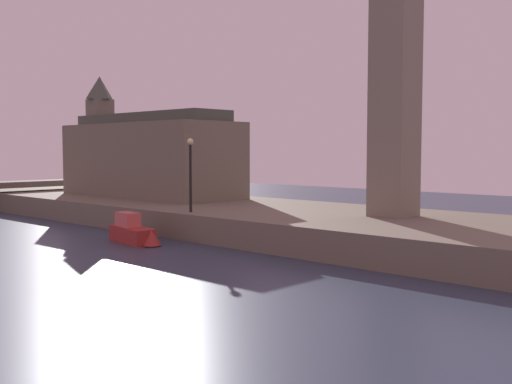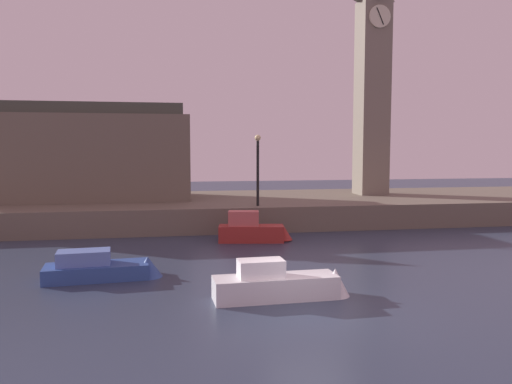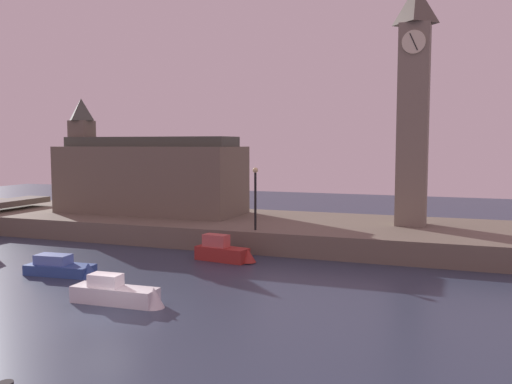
{
  "view_description": "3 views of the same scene",
  "coord_description": "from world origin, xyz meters",
  "px_view_note": "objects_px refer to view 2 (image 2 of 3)",
  "views": [
    {
      "loc": [
        27.73,
        -7.71,
        5.04
      ],
      "look_at": [
        3.85,
        17.55,
        2.65
      ],
      "focal_mm": 42.95,
      "sensor_mm": 36.0,
      "label": 1
    },
    {
      "loc": [
        -4.15,
        -14.2,
        4.92
      ],
      "look_at": [
        1.19,
        16.12,
        2.23
      ],
      "focal_mm": 35.36,
      "sensor_mm": 36.0,
      "label": 2
    },
    {
      "loc": [
        13.9,
        -19.3,
        7.27
      ],
      "look_at": [
        0.31,
        17.28,
        3.85
      ],
      "focal_mm": 38.72,
      "sensor_mm": 36.0,
      "label": 3
    }
  ],
  "objects_px": {
    "clock_tower": "(372,77)",
    "boat_tour_blue": "(109,268)",
    "boat_ferry_white": "(286,284)",
    "parliament_hall": "(66,153)",
    "streetlamp": "(258,162)",
    "boat_dinghy_red": "(255,230)"
  },
  "relations": [
    {
      "from": "boat_tour_blue",
      "to": "boat_dinghy_red",
      "type": "bearing_deg",
      "value": 43.86
    },
    {
      "from": "parliament_hall",
      "to": "boat_ferry_white",
      "type": "xyz_separation_m",
      "value": [
        10.4,
        -19.26,
        -4.14
      ]
    },
    {
      "from": "boat_dinghy_red",
      "to": "boat_tour_blue",
      "type": "xyz_separation_m",
      "value": [
        -6.75,
        -6.48,
        -0.2
      ]
    },
    {
      "from": "boat_dinghy_red",
      "to": "boat_ferry_white",
      "type": "bearing_deg",
      "value": -94.14
    },
    {
      "from": "streetlamp",
      "to": "boat_ferry_white",
      "type": "height_order",
      "value": "streetlamp"
    },
    {
      "from": "clock_tower",
      "to": "parliament_hall",
      "type": "relative_size",
      "value": 1.08
    },
    {
      "from": "clock_tower",
      "to": "boat_tour_blue",
      "type": "distance_m",
      "value": 25.22
    },
    {
      "from": "parliament_hall",
      "to": "boat_tour_blue",
      "type": "xyz_separation_m",
      "value": [
        4.38,
        -15.64,
        -4.21
      ]
    },
    {
      "from": "boat_ferry_white",
      "to": "boat_tour_blue",
      "type": "bearing_deg",
      "value": 148.97
    },
    {
      "from": "boat_dinghy_red",
      "to": "boat_tour_blue",
      "type": "distance_m",
      "value": 9.36
    },
    {
      "from": "clock_tower",
      "to": "boat_dinghy_red",
      "type": "height_order",
      "value": "clock_tower"
    },
    {
      "from": "streetlamp",
      "to": "boat_tour_blue",
      "type": "height_order",
      "value": "streetlamp"
    },
    {
      "from": "clock_tower",
      "to": "boat_ferry_white",
      "type": "distance_m",
      "value": 24.36
    },
    {
      "from": "clock_tower",
      "to": "streetlamp",
      "type": "bearing_deg",
      "value": -147.87
    },
    {
      "from": "boat_tour_blue",
      "to": "boat_ferry_white",
      "type": "bearing_deg",
      "value": -31.03
    },
    {
      "from": "boat_dinghy_red",
      "to": "boat_ferry_white",
      "type": "relative_size",
      "value": 0.88
    },
    {
      "from": "parliament_hall",
      "to": "streetlamp",
      "type": "relative_size",
      "value": 3.69
    },
    {
      "from": "boat_ferry_white",
      "to": "boat_dinghy_red",
      "type": "bearing_deg",
      "value": 85.86
    },
    {
      "from": "boat_tour_blue",
      "to": "clock_tower",
      "type": "bearing_deg",
      "value": 42.91
    },
    {
      "from": "clock_tower",
      "to": "boat_tour_blue",
      "type": "bearing_deg",
      "value": -137.09
    },
    {
      "from": "parliament_hall",
      "to": "boat_dinghy_red",
      "type": "bearing_deg",
      "value": -39.44
    },
    {
      "from": "parliament_hall",
      "to": "boat_dinghy_red",
      "type": "distance_m",
      "value": 14.96
    }
  ]
}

